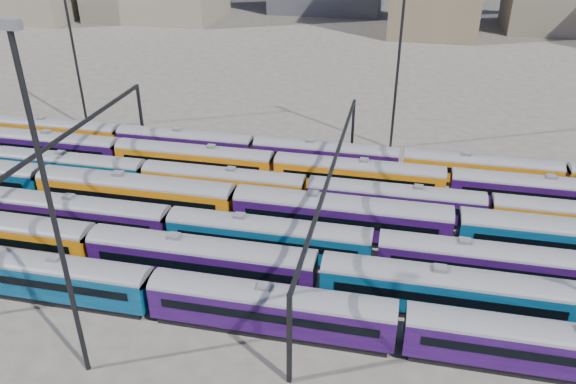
% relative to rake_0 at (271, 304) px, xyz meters
% --- Properties ---
extents(ground, '(500.00, 500.00, 0.00)m').
position_rel_rake_0_xyz_m(ground, '(-7.44, 15.00, -2.62)').
color(ground, '#433D39').
rests_on(ground, ground).
extents(rake_0, '(101.25, 2.97, 4.99)m').
position_rel_rake_0_xyz_m(rake_0, '(0.00, 0.00, 0.00)').
color(rake_0, black).
rests_on(rake_0, ground).
extents(rake_1, '(127.48, 3.11, 5.24)m').
position_rel_rake_0_xyz_m(rake_1, '(-18.32, 5.00, 0.13)').
color(rake_1, black).
rests_on(rake_1, ground).
extents(rake_2, '(121.08, 2.95, 4.97)m').
position_rel_rake_0_xyz_m(rake_2, '(-12.78, 10.00, -0.01)').
color(rake_2, black).
rests_on(rake_2, ground).
extents(rake_3, '(156.25, 3.26, 5.51)m').
position_rel_rake_0_xyz_m(rake_3, '(3.66, 15.00, 0.27)').
color(rake_3, black).
rests_on(rake_3, ground).
extents(rake_4, '(134.33, 2.81, 4.72)m').
position_rel_rake_0_xyz_m(rake_4, '(8.83, 20.00, -0.15)').
color(rake_4, black).
rests_on(rake_4, ground).
extents(rake_5, '(141.05, 2.95, 4.96)m').
position_rel_rake_0_xyz_m(rake_5, '(4.42, 25.00, -0.02)').
color(rake_5, black).
rests_on(rake_5, ground).
extents(rake_6, '(130.84, 2.74, 4.59)m').
position_rel_rake_0_xyz_m(rake_6, '(-19.01, 30.00, -0.21)').
color(rake_6, black).
rests_on(rake_6, ground).
extents(gantry_1, '(0.35, 40.35, 8.03)m').
position_rel_rake_0_xyz_m(gantry_1, '(-27.44, 15.00, 4.17)').
color(gantry_1, black).
rests_on(gantry_1, ground).
extents(gantry_2, '(0.35, 40.35, 8.03)m').
position_rel_rake_0_xyz_m(gantry_2, '(2.56, 15.00, 4.17)').
color(gantry_2, black).
rests_on(gantry_2, ground).
extents(mast_1, '(1.40, 0.50, 25.60)m').
position_rel_rake_0_xyz_m(mast_1, '(-37.44, 37.00, 11.35)').
color(mast_1, black).
rests_on(mast_1, ground).
extents(mast_2, '(1.40, 0.50, 25.60)m').
position_rel_rake_0_xyz_m(mast_2, '(-12.44, -7.00, 11.35)').
color(mast_2, black).
rests_on(mast_2, ground).
extents(mast_3, '(1.40, 0.50, 25.60)m').
position_rel_rake_0_xyz_m(mast_3, '(7.56, 39.00, 11.35)').
color(mast_3, black).
rests_on(mast_3, ground).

